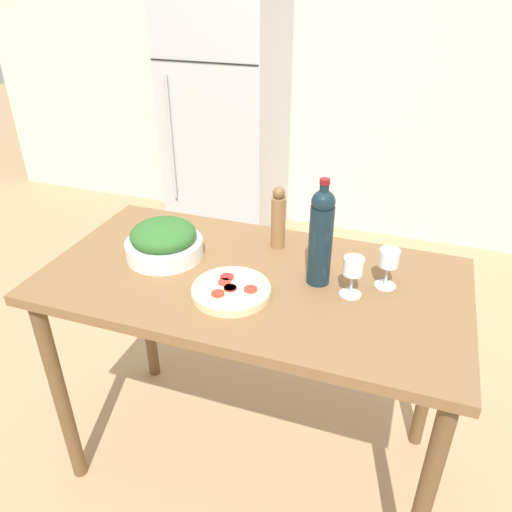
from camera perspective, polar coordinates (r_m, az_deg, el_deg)
The scene contains 10 objects.
ground_plane at distance 2.36m, azimuth -0.33°, elevation -21.80°, with size 14.00×14.00×0.00m, color tan.
wall_back at distance 3.78m, azimuth 12.45°, elevation 21.17°, with size 6.40×0.08×2.60m.
refrigerator at distance 3.69m, azimuth -3.38°, elevation 15.73°, with size 0.74×0.73×1.87m.
prep_counter at distance 1.79m, azimuth -0.40°, elevation -5.54°, with size 1.45×0.76×0.93m.
wine_bottle at distance 1.62m, azimuth 7.43°, elevation 2.34°, with size 0.08×0.08×0.37m.
wine_glass_near at distance 1.60m, azimuth 11.05°, elevation -1.44°, with size 0.07×0.07×0.14m.
wine_glass_far at distance 1.67m, azimuth 14.93°, elevation -0.53°, with size 0.07×0.07×0.14m.
pepper_mill at distance 1.85m, azimuth 2.57°, elevation 4.31°, with size 0.05×0.05×0.24m.
salad_bowl at distance 1.84m, azimuth -10.49°, elevation 1.67°, with size 0.28×0.28×0.14m.
homemade_pizza at distance 1.62m, azimuth -2.85°, elevation -3.89°, with size 0.26×0.26×0.03m.
Camera 1 is at (0.49, -1.36, 1.86)m, focal length 35.00 mm.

